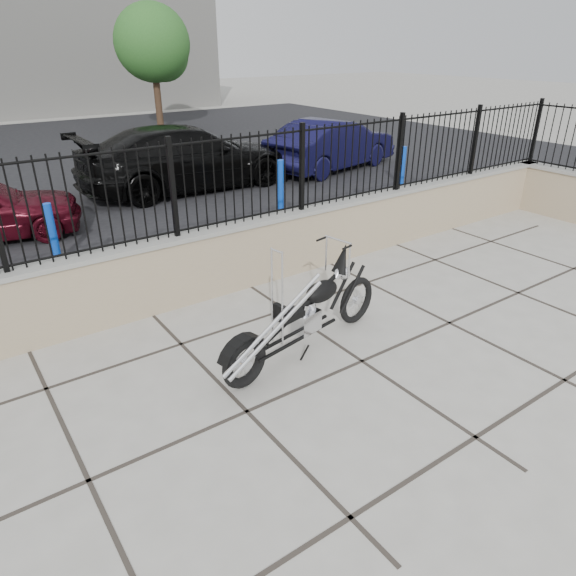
# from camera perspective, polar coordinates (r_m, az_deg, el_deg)

# --- Properties ---
(ground_plane) EXTENTS (90.00, 90.00, 0.00)m
(ground_plane) POSITION_cam_1_polar(r_m,az_deg,el_deg) (5.84, 8.22, -8.07)
(ground_plane) COLOR #99968E
(ground_plane) RESTS_ON ground
(parking_lot) EXTENTS (30.00, 30.00, 0.00)m
(parking_lot) POSITION_cam_1_polar(r_m,az_deg,el_deg) (16.63, -23.17, 12.48)
(parking_lot) COLOR black
(parking_lot) RESTS_ON ground
(retaining_wall) EXTENTS (14.00, 0.36, 0.96)m
(retaining_wall) POSITION_cam_1_polar(r_m,az_deg,el_deg) (7.40, -4.78, 3.84)
(retaining_wall) COLOR gray
(retaining_wall) RESTS_ON ground_plane
(iron_fence) EXTENTS (14.00, 0.08, 1.20)m
(iron_fence) POSITION_cam_1_polar(r_m,az_deg,el_deg) (7.07, -5.10, 11.99)
(iron_fence) COLOR black
(iron_fence) RESTS_ON retaining_wall
(chopper_motorcycle) EXTENTS (2.37, 0.84, 1.40)m
(chopper_motorcycle) POSITION_cam_1_polar(r_m,az_deg,el_deg) (5.60, 1.77, -1.08)
(chopper_motorcycle) COLOR black
(chopper_motorcycle) RESTS_ON ground_plane
(car_black) EXTENTS (5.16, 2.12, 1.49)m
(car_black) POSITION_cam_1_polar(r_m,az_deg,el_deg) (12.80, -11.15, 14.04)
(car_black) COLOR black
(car_black) RESTS_ON parking_lot
(car_blue) EXTENTS (4.34, 2.27, 1.36)m
(car_blue) POSITION_cam_1_polar(r_m,az_deg,el_deg) (14.70, 4.95, 15.60)
(car_blue) COLOR black
(car_blue) RESTS_ON parking_lot
(bollard_a) EXTENTS (0.16, 0.16, 1.00)m
(bollard_a) POSITION_cam_1_polar(r_m,az_deg,el_deg) (8.87, -24.65, 5.42)
(bollard_a) COLOR #0C42BD
(bollard_a) RESTS_ON ground_plane
(bollard_b) EXTENTS (0.16, 0.16, 1.06)m
(bollard_b) POSITION_cam_1_polar(r_m,az_deg,el_deg) (10.84, -0.82, 11.29)
(bollard_b) COLOR #0D34CC
(bollard_b) RESTS_ON ground_plane
(bollard_c) EXTENTS (0.14, 0.14, 0.96)m
(bollard_c) POSITION_cam_1_polar(r_m,az_deg,el_deg) (13.18, 12.63, 13.05)
(bollard_c) COLOR #0C21B8
(bollard_c) RESTS_ON ground_plane
(tree_right) EXTENTS (2.82, 2.82, 4.76)m
(tree_right) POSITION_cam_1_polar(r_m,az_deg,el_deg) (21.95, -14.90, 25.17)
(tree_right) COLOR #382619
(tree_right) RESTS_ON ground_plane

